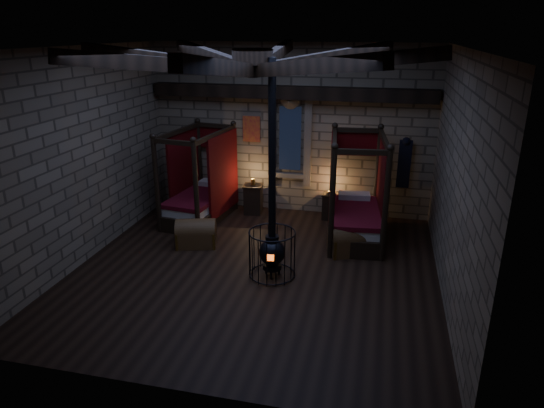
% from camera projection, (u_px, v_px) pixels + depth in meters
% --- Properties ---
extents(room, '(7.02, 7.02, 4.29)m').
position_uv_depth(room, '(254.00, 75.00, 8.38)').
color(room, black).
rests_on(room, ground).
extents(bed_left, '(1.39, 2.25, 2.22)m').
position_uv_depth(bed_left, '(201.00, 197.00, 12.01)').
color(bed_left, black).
rests_on(bed_left, ground).
extents(bed_right, '(1.39, 2.33, 2.32)m').
position_uv_depth(bed_right, '(355.00, 213.00, 10.92)').
color(bed_right, black).
rests_on(bed_right, ground).
extents(trunk_left, '(0.96, 0.75, 0.63)m').
position_uv_depth(trunk_left, '(196.00, 234.00, 10.57)').
color(trunk_left, brown).
rests_on(trunk_left, ground).
extents(trunk_right, '(1.08, 0.88, 0.69)m').
position_uv_depth(trunk_right, '(352.00, 240.00, 10.20)').
color(trunk_right, brown).
rests_on(trunk_right, ground).
extents(nightstand_left, '(0.51, 0.49, 0.93)m').
position_uv_depth(nightstand_left, '(253.00, 199.00, 12.39)').
color(nightstand_left, black).
rests_on(nightstand_left, ground).
extents(nightstand_right, '(0.43, 0.41, 0.72)m').
position_uv_depth(nightstand_right, '(331.00, 206.00, 12.04)').
color(nightstand_right, black).
rests_on(nightstand_right, ground).
extents(stove, '(0.90, 0.90, 4.05)m').
position_uv_depth(stove, '(272.00, 248.00, 9.17)').
color(stove, black).
rests_on(stove, ground).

